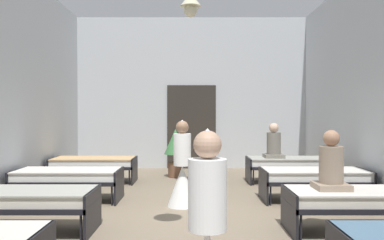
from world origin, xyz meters
The scene contains 12 objects.
ground_plane centered at (0.00, 0.00, -0.05)m, with size 7.19×10.98×0.10m, color #7A6B56.
room_shell centered at (0.00, 1.36, 2.18)m, with size 6.99×10.58×4.36m.
bed_left_row_1 centered at (-2.24, -0.95, 0.44)m, with size 1.90×0.84×0.57m.
bed_right_row_1 centered at (2.24, -0.95, 0.44)m, with size 1.90×0.84×0.57m.
bed_left_row_2 centered at (-2.24, 0.95, 0.44)m, with size 1.90×0.84×0.57m.
bed_right_row_2 centered at (2.24, 0.95, 0.44)m, with size 1.90×0.84×0.57m.
bed_left_row_3 centered at (-2.24, 2.85, 0.44)m, with size 1.90×0.84×0.57m.
bed_right_row_3 centered at (2.24, 2.85, 0.44)m, with size 1.90×0.84×0.57m.
nurse_near_aisle centered at (-0.15, 0.55, 0.53)m, with size 0.52×0.52×1.49m.
patient_seated_primary centered at (1.89, 2.84, 0.87)m, with size 0.44×0.44×0.80m.
patient_seated_secondary centered at (1.89, -0.89, 0.87)m, with size 0.44×0.44×0.80m.
potted_plant centered at (-0.40, 3.61, 0.75)m, with size 0.56×0.56×1.21m.
Camera 1 is at (0.01, -6.20, 1.61)m, focal length 36.90 mm.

